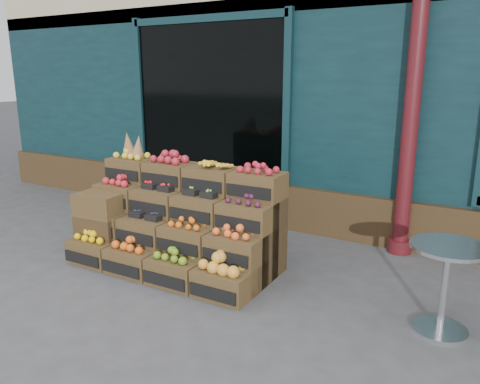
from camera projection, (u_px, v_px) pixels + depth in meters
The scene contains 6 objects.
ground at pixel (221, 297), 4.44m from camera, with size 60.00×60.00×0.00m, color #444447.
shop_facade at pixel (379, 53), 8.11m from camera, with size 12.00×6.24×4.80m.
crate_display at pixel (179, 226), 5.14m from camera, with size 2.24×1.13×1.39m.
spare_crates at pixel (101, 226), 5.30m from camera, with size 0.54×0.40×0.76m.
bistro_table at pixel (446, 278), 3.74m from camera, with size 0.60×0.60×0.75m.
shopkeeper at pixel (234, 135), 7.45m from camera, with size 0.81×0.53×2.21m, color #17511A.
Camera 1 is at (2.22, -3.40, 2.07)m, focal length 35.00 mm.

